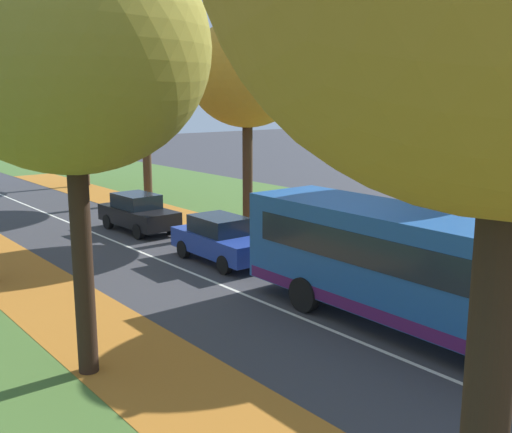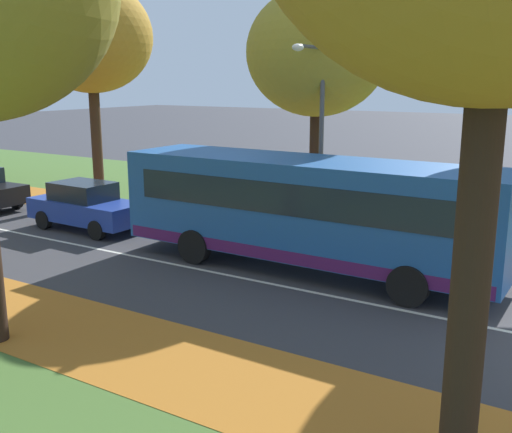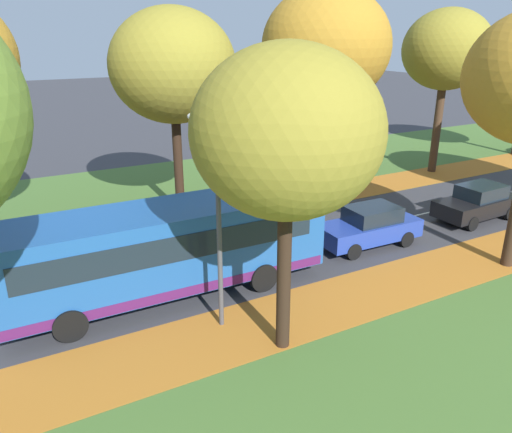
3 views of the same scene
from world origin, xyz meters
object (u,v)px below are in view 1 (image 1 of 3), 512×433
(tree_right_far, at_px, (144,61))
(tree_right_near, at_px, (463,93))
(tree_right_mid, at_px, (247,74))
(tree_right_distant, at_px, (82,88))
(car_black_following, at_px, (138,213))
(car_blue_lead, at_px, (221,239))
(streetlamp_right, at_px, (449,173))
(tree_left_near, at_px, (70,48))
(bus, at_px, (422,267))

(tree_right_far, bearing_deg, tree_right_near, -89.57)
(tree_right_mid, relative_size, tree_right_distant, 1.06)
(tree_right_distant, relative_size, car_black_following, 1.98)
(tree_right_distant, distance_m, car_blue_lead, 21.61)
(streetlamp_right, relative_size, car_blue_lead, 1.41)
(tree_left_near, relative_size, tree_right_near, 1.15)
(tree_right_far, bearing_deg, streetlamp_right, -95.47)
(tree_right_mid, bearing_deg, tree_left_near, -142.32)
(tree_right_mid, relative_size, streetlamp_right, 1.49)
(car_black_following, bearing_deg, car_blue_lead, -90.83)
(tree_right_mid, height_order, car_blue_lead, tree_right_mid)
(tree_right_near, relative_size, streetlamp_right, 1.32)
(streetlamp_right, bearing_deg, tree_left_near, 165.84)
(tree_right_mid, xyz_separation_m, streetlamp_right, (-1.74, -10.92, -2.91))
(tree_right_near, xyz_separation_m, tree_right_mid, (-0.32, 9.88, 0.80))
(tree_left_near, relative_size, car_black_following, 2.14)
(tree_right_far, xyz_separation_m, tree_right_distant, (-0.04, 8.11, -1.29))
(tree_right_far, relative_size, streetlamp_right, 1.74)
(bus, relative_size, car_blue_lead, 2.46)
(tree_left_near, bearing_deg, streetlamp_right, -14.16)
(tree_right_near, relative_size, tree_right_mid, 0.89)
(streetlamp_right, height_order, car_black_following, streetlamp_right)
(car_blue_lead, xyz_separation_m, car_black_following, (0.09, 6.26, 0.00))
(tree_right_far, height_order, bus, tree_right_far)
(tree_left_near, height_order, streetlamp_right, tree_left_near)
(tree_left_near, height_order, tree_right_far, tree_right_far)
(streetlamp_right, bearing_deg, tree_right_far, 84.53)
(tree_right_distant, height_order, car_black_following, tree_right_distant)
(tree_left_near, relative_size, bus, 0.87)
(tree_left_near, bearing_deg, tree_right_near, -6.61)
(tree_right_mid, height_order, tree_right_distant, tree_right_mid)
(tree_right_near, relative_size, tree_right_distant, 0.94)
(car_blue_lead, bearing_deg, tree_right_near, -57.69)
(streetlamp_right, distance_m, bus, 3.03)
(tree_right_far, xyz_separation_m, car_black_following, (-3.91, -6.15, -6.77))
(bus, height_order, car_blue_lead, bus)
(tree_right_far, bearing_deg, car_blue_lead, -107.87)
(tree_left_near, bearing_deg, tree_right_far, 57.46)
(tree_right_near, xyz_separation_m, tree_right_far, (-0.14, 18.97, 1.73))
(tree_left_near, height_order, tree_right_mid, tree_left_near)
(tree_right_mid, distance_m, streetlamp_right, 11.43)
(bus, bearing_deg, tree_left_near, 156.50)
(tree_right_far, height_order, tree_right_distant, tree_right_far)
(tree_right_mid, bearing_deg, tree_right_far, 88.89)
(tree_right_far, xyz_separation_m, streetlamp_right, (-1.92, -20.00, -3.84))
(tree_right_mid, bearing_deg, streetlamp_right, -99.05)
(tree_right_mid, distance_m, tree_right_distant, 17.20)
(tree_left_near, xyz_separation_m, tree_right_far, (11.26, 17.65, 0.93))
(car_blue_lead, distance_m, car_black_following, 6.26)
(tree_left_near, relative_size, tree_right_mid, 1.02)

